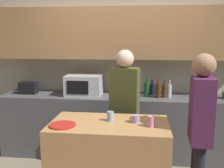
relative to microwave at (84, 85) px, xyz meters
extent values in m
cube|color=beige|center=(0.58, 0.36, 0.28)|extent=(6.40, 0.08, 2.70)
cube|color=#A37547|center=(0.58, 0.16, 0.76)|extent=(3.74, 0.32, 0.75)
cube|color=#4C4C51|center=(0.58, 0.01, -0.61)|extent=(3.60, 0.62, 0.92)
cube|color=#B27F4C|center=(0.54, -1.26, -0.60)|extent=(1.19, 0.66, 0.93)
cube|color=#B7BABC|center=(0.00, 0.00, 0.00)|extent=(0.52, 0.38, 0.30)
cube|color=black|center=(-0.05, -0.19, 0.00)|extent=(0.31, 0.01, 0.19)
cube|color=black|center=(-0.87, 0.00, -0.06)|extent=(0.26, 0.16, 0.18)
cube|color=black|center=(-0.92, 0.00, 0.03)|extent=(0.02, 0.11, 0.01)
cube|color=black|center=(-0.82, 0.00, 0.03)|extent=(0.02, 0.11, 0.01)
cylinder|color=#194723|center=(0.93, 0.01, -0.05)|extent=(0.09, 0.09, 0.20)
cylinder|color=#194723|center=(0.93, 0.01, 0.09)|extent=(0.03, 0.03, 0.08)
cylinder|color=black|center=(1.01, 0.13, -0.07)|extent=(0.09, 0.09, 0.16)
cylinder|color=black|center=(1.01, 0.13, 0.04)|extent=(0.03, 0.03, 0.06)
cylinder|color=#472814|center=(1.09, -0.05, -0.05)|extent=(0.07, 0.07, 0.20)
cylinder|color=#472814|center=(1.09, -0.05, 0.09)|extent=(0.02, 0.02, 0.08)
cylinder|color=#472814|center=(1.18, -0.02, -0.06)|extent=(0.07, 0.07, 0.18)
cylinder|color=#472814|center=(1.18, -0.02, 0.07)|extent=(0.02, 0.02, 0.07)
cylinder|color=silver|center=(1.25, 0.00, -0.06)|extent=(0.06, 0.06, 0.18)
cylinder|color=silver|center=(1.25, 0.00, 0.06)|extent=(0.02, 0.02, 0.07)
cylinder|color=red|center=(0.10, -1.40, -0.13)|extent=(0.26, 0.26, 0.01)
cylinder|color=#B38CC4|center=(0.80, -1.22, -0.10)|extent=(0.08, 0.08, 0.08)
cylinder|color=pink|center=(0.95, -1.33, -0.09)|extent=(0.07, 0.07, 0.11)
cylinder|color=#83A8BF|center=(0.54, -1.20, -0.09)|extent=(0.07, 0.07, 0.10)
cylinder|color=black|center=(0.73, -0.68, -0.67)|extent=(0.11, 0.11, 0.79)
cylinder|color=black|center=(0.57, -0.65, -0.67)|extent=(0.11, 0.11, 0.79)
cube|color=#424722|center=(0.65, -0.67, 0.03)|extent=(0.37, 0.25, 0.62)
sphere|color=beige|center=(0.65, -0.67, 0.45)|extent=(0.21, 0.21, 0.21)
cube|color=#502349|center=(1.41, -1.31, 0.04)|extent=(0.21, 0.35, 0.63)
sphere|color=#9E7051|center=(1.41, -1.31, 0.46)|extent=(0.21, 0.21, 0.21)
camera|label=1|loc=(0.85, -3.75, 0.71)|focal=42.00mm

